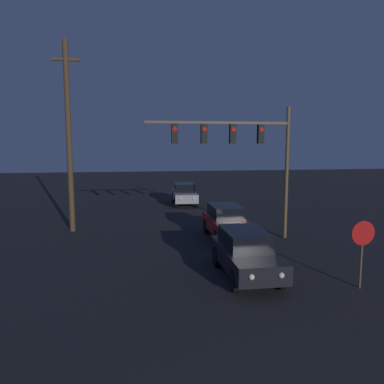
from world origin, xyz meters
The scene contains 6 objects.
car_near centered at (1.50, 9.10, 0.85)m, with size 1.72×4.20×1.61m.
car_mid centered at (2.14, 14.36, 0.85)m, with size 1.73×4.20×1.61m.
car_far centered at (1.50, 24.87, 0.85)m, with size 1.85×4.25×1.61m.
traffic_signal_mast centered at (2.82, 14.05, 4.49)m, with size 6.90×0.30×6.33m.
stop_sign centered at (4.81, 7.45, 1.55)m, with size 0.78×0.07×2.20m.
utility_pole centered at (-5.55, 17.13, 5.03)m, with size 1.38×0.28×9.79m.
Camera 1 is at (-2.30, -3.08, 4.60)m, focal length 35.00 mm.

